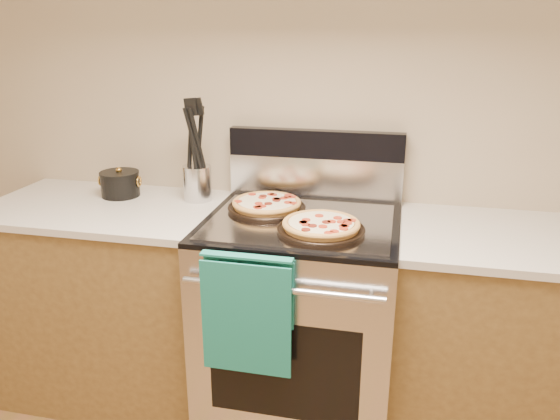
% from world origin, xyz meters
% --- Properties ---
extents(wall_back, '(4.00, 0.00, 4.00)m').
position_xyz_m(wall_back, '(0.00, 2.00, 1.35)').
color(wall_back, tan).
rests_on(wall_back, ground).
extents(range_body, '(0.76, 0.68, 0.90)m').
position_xyz_m(range_body, '(0.00, 1.65, 0.45)').
color(range_body, '#B7B7BC').
rests_on(range_body, ground).
extents(oven_window, '(0.56, 0.01, 0.40)m').
position_xyz_m(oven_window, '(0.00, 1.31, 0.45)').
color(oven_window, black).
rests_on(oven_window, range_body).
extents(cooktop, '(0.76, 0.68, 0.02)m').
position_xyz_m(cooktop, '(0.00, 1.65, 0.91)').
color(cooktop, black).
rests_on(cooktop, range_body).
extents(backsplash_lower, '(0.76, 0.06, 0.18)m').
position_xyz_m(backsplash_lower, '(0.00, 1.96, 1.01)').
color(backsplash_lower, silver).
rests_on(backsplash_lower, cooktop).
extents(backsplash_upper, '(0.76, 0.06, 0.12)m').
position_xyz_m(backsplash_upper, '(0.00, 1.96, 1.16)').
color(backsplash_upper, black).
rests_on(backsplash_upper, backsplash_lower).
extents(oven_handle, '(0.70, 0.03, 0.03)m').
position_xyz_m(oven_handle, '(0.00, 1.27, 0.80)').
color(oven_handle, silver).
rests_on(oven_handle, range_body).
extents(dish_towel, '(0.32, 0.05, 0.42)m').
position_xyz_m(dish_towel, '(-0.12, 1.27, 0.70)').
color(dish_towel, '#187868').
rests_on(dish_towel, oven_handle).
extents(foil_sheet, '(0.70, 0.55, 0.01)m').
position_xyz_m(foil_sheet, '(0.00, 1.62, 0.92)').
color(foil_sheet, gray).
rests_on(foil_sheet, cooktop).
extents(cabinet_left, '(1.00, 0.62, 0.88)m').
position_xyz_m(cabinet_left, '(-0.88, 1.68, 0.44)').
color(cabinet_left, brown).
rests_on(cabinet_left, ground).
extents(countertop_left, '(1.02, 0.64, 0.03)m').
position_xyz_m(countertop_left, '(-0.88, 1.68, 0.90)').
color(countertop_left, '#B9B0A6').
rests_on(countertop_left, cabinet_left).
extents(cabinet_right, '(1.00, 0.62, 0.88)m').
position_xyz_m(cabinet_right, '(0.88, 1.68, 0.44)').
color(cabinet_right, brown).
rests_on(cabinet_right, ground).
extents(countertop_right, '(1.02, 0.64, 0.03)m').
position_xyz_m(countertop_right, '(0.88, 1.68, 0.90)').
color(countertop_right, '#B9B0A6').
rests_on(countertop_right, cabinet_right).
extents(pepperoni_pizza_back, '(0.35, 0.35, 0.04)m').
position_xyz_m(pepperoni_pizza_back, '(-0.16, 1.72, 0.95)').
color(pepperoni_pizza_back, '#B07236').
rests_on(pepperoni_pizza_back, foil_sheet).
extents(pepperoni_pizza_front, '(0.42, 0.42, 0.04)m').
position_xyz_m(pepperoni_pizza_front, '(0.10, 1.52, 0.95)').
color(pepperoni_pizza_front, '#B07236').
rests_on(pepperoni_pizza_front, foil_sheet).
extents(utensil_crock, '(0.16, 0.16, 0.16)m').
position_xyz_m(utensil_crock, '(-0.50, 1.83, 0.99)').
color(utensil_crock, silver).
rests_on(utensil_crock, countertop_left).
extents(saucepan, '(0.19, 0.19, 0.10)m').
position_xyz_m(saucepan, '(-0.87, 1.81, 0.96)').
color(saucepan, black).
rests_on(saucepan, countertop_left).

